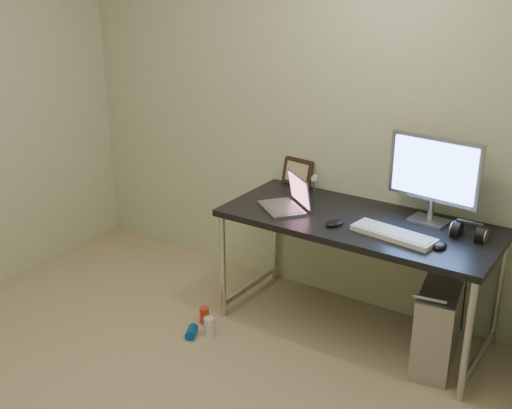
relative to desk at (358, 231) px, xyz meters
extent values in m
cube|color=beige|center=(-0.67, 0.36, 0.58)|extent=(3.50, 0.02, 2.50)
cube|color=beige|center=(1.08, -1.39, 0.58)|extent=(0.02, 3.50, 2.50)
cube|color=black|center=(0.00, 0.00, 0.06)|extent=(1.63, 0.72, 0.04)
cylinder|color=silver|center=(-0.78, -0.32, -0.32)|extent=(0.04, 0.04, 0.71)
cylinder|color=silver|center=(-0.78, 0.32, -0.32)|extent=(0.04, 0.04, 0.71)
cylinder|color=silver|center=(0.78, -0.32, -0.32)|extent=(0.04, 0.04, 0.71)
cylinder|color=silver|center=(0.78, 0.32, -0.32)|extent=(0.04, 0.04, 0.71)
cylinder|color=silver|center=(-0.78, 0.00, -0.59)|extent=(0.04, 0.64, 0.04)
cylinder|color=silver|center=(0.78, 0.00, -0.59)|extent=(0.04, 0.64, 0.04)
cube|color=#A2A2A6|center=(0.55, -0.07, -0.43)|extent=(0.28, 0.50, 0.49)
cylinder|color=#9EA0A6|center=(0.55, -0.27, -0.16)|extent=(0.18, 0.05, 0.02)
cylinder|color=#9EA0A6|center=(0.55, 0.12, -0.16)|extent=(0.18, 0.05, 0.02)
cylinder|color=black|center=(0.50, 0.31, -0.27)|extent=(0.01, 0.16, 0.69)
cylinder|color=black|center=(0.59, 0.29, -0.29)|extent=(0.02, 0.11, 0.71)
cylinder|color=red|center=(-0.83, -0.46, -0.62)|extent=(0.07, 0.07, 0.11)
cylinder|color=white|center=(-0.71, -0.55, -0.61)|extent=(0.07, 0.07, 0.12)
cylinder|color=#0C4FB5|center=(-0.79, -0.63, -0.64)|extent=(0.11, 0.13, 0.06)
cube|color=#9EA0A6|center=(-0.47, -0.11, 0.08)|extent=(0.37, 0.35, 0.02)
cube|color=slate|center=(-0.47, -0.11, 0.09)|extent=(0.32, 0.30, 0.00)
cube|color=gray|center=(-0.40, -0.02, 0.19)|extent=(0.26, 0.22, 0.19)
cube|color=#844A5B|center=(-0.40, -0.03, 0.19)|extent=(0.23, 0.19, 0.17)
cube|color=#9EA0A6|center=(0.36, 0.19, 0.08)|extent=(0.23, 0.18, 0.02)
cylinder|color=#9EA0A6|center=(0.36, 0.21, 0.15)|extent=(0.04, 0.04, 0.12)
cube|color=#9EA0A6|center=(0.36, 0.20, 0.40)|extent=(0.55, 0.09, 0.38)
cube|color=#5282F1|center=(0.36, 0.17, 0.40)|extent=(0.49, 0.06, 0.33)
cube|color=white|center=(0.27, -0.13, 0.09)|extent=(0.49, 0.22, 0.03)
ellipsoid|color=black|center=(0.53, -0.13, 0.10)|extent=(0.08, 0.12, 0.04)
ellipsoid|color=black|center=(-0.08, -0.16, 0.10)|extent=(0.11, 0.14, 0.04)
cylinder|color=black|center=(0.55, 0.08, 0.11)|extent=(0.05, 0.11, 0.11)
cylinder|color=black|center=(0.68, 0.08, 0.11)|extent=(0.05, 0.11, 0.11)
cube|color=black|center=(0.62, 0.08, 0.17)|extent=(0.14, 0.02, 0.01)
cube|color=black|center=(-0.62, 0.33, 0.17)|extent=(0.24, 0.10, 0.19)
cylinder|color=silver|center=(-0.45, 0.27, 0.12)|extent=(0.01, 0.01, 0.09)
cylinder|color=white|center=(-0.45, 0.27, 0.18)|extent=(0.05, 0.04, 0.04)
camera|label=1|loc=(1.43, -3.26, 1.51)|focal=45.00mm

